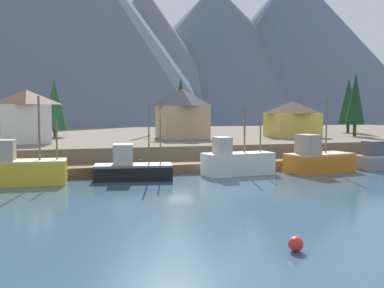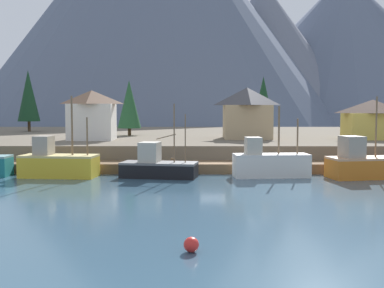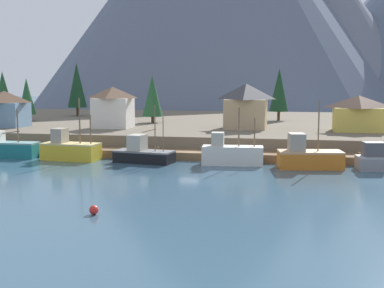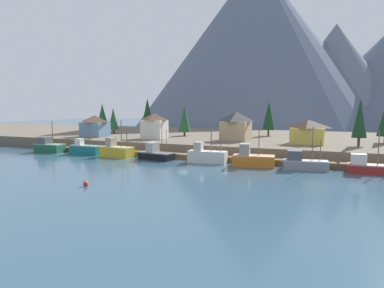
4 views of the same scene
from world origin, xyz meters
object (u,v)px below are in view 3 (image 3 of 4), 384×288
at_px(fishing_boat_teal, 9,148).
at_px(fishing_boat_white, 231,154).
at_px(fishing_boat_black, 143,154).
at_px(conifer_mid_left, 77,85).
at_px(conifer_centre, 27,96).
at_px(conifer_near_right, 152,96).
at_px(fishing_boat_yellow, 70,150).
at_px(fishing_boat_orange, 308,157).
at_px(house_tan, 246,106).
at_px(conifer_back_left, 3,92).
at_px(house_white, 113,107).
at_px(channel_buoy, 94,210).
at_px(house_blue, 5,108).
at_px(conifer_near_left, 279,90).
at_px(house_yellow, 358,113).

relative_size(fishing_boat_teal, fishing_boat_white, 0.98).
height_order(fishing_boat_black, conifer_mid_left, conifer_mid_left).
bearing_deg(conifer_centre, fishing_boat_black, -41.93).
bearing_deg(conifer_near_right, fishing_boat_black, -76.91).
bearing_deg(conifer_centre, fishing_boat_yellow, -52.77).
bearing_deg(fishing_boat_black, fishing_boat_orange, 8.55).
height_order(house_tan, conifer_back_left, conifer_back_left).
distance_m(house_tan, conifer_mid_left, 41.53).
bearing_deg(conifer_back_left, house_white, -27.00).
relative_size(conifer_mid_left, channel_buoy, 15.35).
bearing_deg(conifer_back_left, fishing_boat_teal, -58.13).
distance_m(house_blue, house_tan, 37.94).
bearing_deg(channel_buoy, house_white, 107.81).
relative_size(house_blue, conifer_near_right, 0.83).
relative_size(conifer_near_left, conifer_mid_left, 0.87).
xyz_separation_m(fishing_boat_black, conifer_near_right, (-6.29, 27.05, 6.08)).
relative_size(fishing_boat_black, house_white, 1.18).
bearing_deg(conifer_near_right, channel_buoy, -79.27).
bearing_deg(conifer_near_right, house_white, -107.54).
bearing_deg(conifer_centre, conifer_back_left, 152.65).
bearing_deg(conifer_centre, conifer_mid_left, 74.26).
distance_m(house_white, house_yellow, 36.49).
xyz_separation_m(fishing_boat_orange, conifer_centre, (-48.98, 26.76, 5.61)).
height_order(fishing_boat_teal, fishing_boat_black, fishing_boat_black).
bearing_deg(house_yellow, house_tan, 175.07).
bearing_deg(house_yellow, house_blue, -176.56).
bearing_deg(house_tan, house_blue, -172.96).
distance_m(fishing_boat_black, fishing_boat_white, 10.69).
distance_m(fishing_boat_orange, house_yellow, 20.39).
distance_m(fishing_boat_white, house_blue, 40.80).
bearing_deg(house_yellow, fishing_boat_yellow, -153.37).
bearing_deg(house_blue, conifer_centre, 101.68).
bearing_deg(conifer_near_left, fishing_boat_teal, -132.91).
relative_size(house_white, conifer_near_left, 0.67).
relative_size(fishing_boat_orange, house_blue, 1.12).
bearing_deg(conifer_near_right, fishing_boat_teal, -113.98).
xyz_separation_m(fishing_boat_black, conifer_back_left, (-36.27, 30.00, 6.46)).
xyz_separation_m(fishing_boat_white, house_blue, (-37.83, 14.73, 4.10)).
xyz_separation_m(house_yellow, conifer_back_left, (-63.06, 11.63, 2.39)).
xyz_separation_m(fishing_boat_black, house_blue, (-27.15, 15.13, 4.31)).
distance_m(fishing_boat_teal, house_yellow, 48.36).
height_order(fishing_boat_white, conifer_near_right, conifer_near_right).
xyz_separation_m(house_blue, house_tan, (37.65, 4.65, 0.60)).
height_order(fishing_boat_black, house_white, house_white).
relative_size(house_blue, conifer_centre, 0.89).
distance_m(house_tan, conifer_back_left, 47.90).
height_order(conifer_near_left, conifer_near_right, conifer_near_left).
relative_size(conifer_back_left, channel_buoy, 12.78).
xyz_separation_m(conifer_near_left, conifer_mid_left, (-40.62, 3.83, 0.74)).
relative_size(fishing_boat_white, house_white, 1.15).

